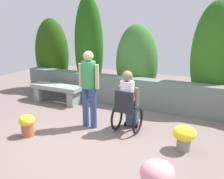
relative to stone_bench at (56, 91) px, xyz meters
The scene contains 9 objects.
ground_plane 2.78m from the stone_bench, 34.02° to the right, with size 13.65×13.65×0.00m, color #71605B.
stone_retaining_wall 2.38m from the stone_bench, 15.83° to the left, with size 7.41×0.36×0.81m, color slate.
hedge_backdrop 2.96m from the stone_bench, 26.90° to the left, with size 8.06×1.02×3.08m.
stone_bench is the anchor object (origin of this frame).
person_in_wheelchair 2.78m from the stone_bench, 19.09° to the right, with size 0.53×0.66×1.33m.
person_standing_companion 2.17m from the stone_bench, 31.47° to the right, with size 0.49×0.30×1.70m.
flower_pot_terracotta_by_wall 4.06m from the stone_bench, 17.75° to the right, with size 0.42×0.42×0.47m.
flower_pot_red_accent 4.62m from the stone_bench, 35.11° to the right, with size 0.47×0.47×0.50m.
flower_pot_small_foreground 2.23m from the stone_bench, 67.24° to the right, with size 0.32×0.32×0.46m.
Camera 1 is at (2.27, -4.07, 2.30)m, focal length 40.64 mm.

